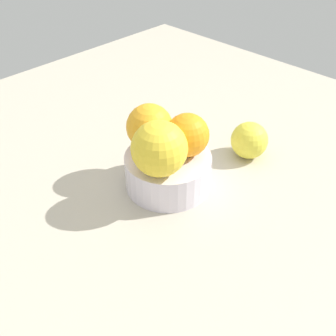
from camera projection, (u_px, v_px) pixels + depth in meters
ground_plane at (168, 189)px, 66.49cm from camera, size 110.00×110.00×2.00cm
fruit_bowl at (168, 171)px, 64.27cm from camera, size 13.52×13.52×5.51cm
orange_in_bowl_0 at (187, 135)px, 61.18cm from camera, size 6.67×6.67×6.67cm
orange_in_bowl_1 at (159, 149)px, 57.13cm from camera, size 8.11×8.11×8.11cm
orange_in_bowl_2 at (152, 126)px, 62.73cm from camera, size 7.22×7.22×7.22cm
orange_loose_0 at (249, 140)px, 70.21cm from camera, size 6.39×6.39×6.39cm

